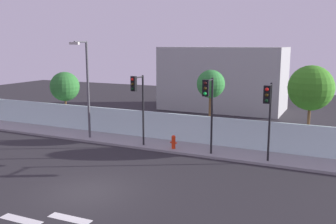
{
  "coord_description": "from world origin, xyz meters",
  "views": [
    {
      "loc": [
        9.92,
        -12.81,
        6.48
      ],
      "look_at": [
        0.93,
        6.5,
        2.62
      ],
      "focal_mm": 40.19,
      "sensor_mm": 36.0,
      "label": 1
    }
  ],
  "objects_px": {
    "traffic_light_left": "(268,106)",
    "street_lamp_curbside": "(86,82)",
    "traffic_light_right": "(138,95)",
    "roadside_tree_midright": "(311,88)",
    "roadside_tree_leftmost": "(65,87)",
    "fire_hydrant": "(173,141)",
    "roadside_tree_midleft": "(211,85)",
    "traffic_light_center": "(209,100)"
  },
  "relations": [
    {
      "from": "fire_hydrant",
      "to": "roadside_tree_leftmost",
      "type": "xyz_separation_m",
      "value": [
        -11.17,
        3.45,
        2.5
      ]
    },
    {
      "from": "street_lamp_curbside",
      "to": "roadside_tree_leftmost",
      "type": "bearing_deg",
      "value": 143.81
    },
    {
      "from": "roadside_tree_leftmost",
      "to": "roadside_tree_midleft",
      "type": "bearing_deg",
      "value": 0.0
    },
    {
      "from": "traffic_light_center",
      "to": "street_lamp_curbside",
      "type": "relative_size",
      "value": 0.68
    },
    {
      "from": "traffic_light_center",
      "to": "roadside_tree_midright",
      "type": "distance_m",
      "value": 6.54
    },
    {
      "from": "traffic_light_right",
      "to": "street_lamp_curbside",
      "type": "height_order",
      "value": "street_lamp_curbside"
    },
    {
      "from": "roadside_tree_leftmost",
      "to": "roadside_tree_midleft",
      "type": "xyz_separation_m",
      "value": [
        12.35,
        0.0,
        0.71
      ]
    },
    {
      "from": "traffic_light_right",
      "to": "roadside_tree_leftmost",
      "type": "xyz_separation_m",
      "value": [
        -9.01,
        3.96,
        -0.29
      ]
    },
    {
      "from": "fire_hydrant",
      "to": "traffic_light_center",
      "type": "bearing_deg",
      "value": -17.48
    },
    {
      "from": "traffic_light_right",
      "to": "street_lamp_curbside",
      "type": "bearing_deg",
      "value": 174.06
    },
    {
      "from": "roadside_tree_midleft",
      "to": "roadside_tree_midright",
      "type": "distance_m",
      "value": 6.27
    },
    {
      "from": "traffic_light_center",
      "to": "roadside_tree_midleft",
      "type": "height_order",
      "value": "roadside_tree_midleft"
    },
    {
      "from": "street_lamp_curbside",
      "to": "roadside_tree_leftmost",
      "type": "relative_size",
      "value": 1.52
    },
    {
      "from": "street_lamp_curbside",
      "to": "roadside_tree_midright",
      "type": "height_order",
      "value": "street_lamp_curbside"
    },
    {
      "from": "fire_hydrant",
      "to": "roadside_tree_leftmost",
      "type": "distance_m",
      "value": 11.96
    },
    {
      "from": "traffic_light_center",
      "to": "roadside_tree_midright",
      "type": "bearing_deg",
      "value": 40.37
    },
    {
      "from": "traffic_light_left",
      "to": "roadside_tree_midleft",
      "type": "relative_size",
      "value": 0.9
    },
    {
      "from": "traffic_light_left",
      "to": "traffic_light_center",
      "type": "distance_m",
      "value": 3.28
    },
    {
      "from": "traffic_light_right",
      "to": "roadside_tree_leftmost",
      "type": "height_order",
      "value": "traffic_light_right"
    },
    {
      "from": "roadside_tree_leftmost",
      "to": "roadside_tree_midright",
      "type": "height_order",
      "value": "roadside_tree_midright"
    },
    {
      "from": "traffic_light_left",
      "to": "street_lamp_curbside",
      "type": "distance_m",
      "value": 12.15
    },
    {
      "from": "traffic_light_center",
      "to": "street_lamp_curbside",
      "type": "xyz_separation_m",
      "value": [
        -8.83,
        0.7,
        0.59
      ]
    },
    {
      "from": "fire_hydrant",
      "to": "roadside_tree_midright",
      "type": "distance_m",
      "value": 8.84
    },
    {
      "from": "roadside_tree_midright",
      "to": "fire_hydrant",
      "type": "bearing_deg",
      "value": -155.14
    },
    {
      "from": "traffic_light_left",
      "to": "traffic_light_right",
      "type": "xyz_separation_m",
      "value": [
        -7.91,
        0.38,
        0.05
      ]
    },
    {
      "from": "roadside_tree_leftmost",
      "to": "roadside_tree_midright",
      "type": "distance_m",
      "value": 18.63
    },
    {
      "from": "street_lamp_curbside",
      "to": "fire_hydrant",
      "type": "height_order",
      "value": "street_lamp_curbside"
    },
    {
      "from": "traffic_light_right",
      "to": "roadside_tree_midright",
      "type": "distance_m",
      "value": 10.4
    },
    {
      "from": "traffic_light_left",
      "to": "roadside_tree_leftmost",
      "type": "relative_size",
      "value": 1.01
    },
    {
      "from": "traffic_light_left",
      "to": "street_lamp_curbside",
      "type": "xyz_separation_m",
      "value": [
        -12.11,
        0.82,
        0.68
      ]
    },
    {
      "from": "fire_hydrant",
      "to": "roadside_tree_midright",
      "type": "xyz_separation_m",
      "value": [
        7.44,
        3.45,
        3.29
      ]
    },
    {
      "from": "roadside_tree_midleft",
      "to": "traffic_light_left",
      "type": "bearing_deg",
      "value": -43.5
    },
    {
      "from": "traffic_light_left",
      "to": "fire_hydrant",
      "type": "height_order",
      "value": "traffic_light_left"
    },
    {
      "from": "traffic_light_center",
      "to": "traffic_light_left",
      "type": "bearing_deg",
      "value": -2.04
    },
    {
      "from": "street_lamp_curbside",
      "to": "roadside_tree_midleft",
      "type": "height_order",
      "value": "street_lamp_curbside"
    },
    {
      "from": "street_lamp_curbside",
      "to": "roadside_tree_midright",
      "type": "distance_m",
      "value": 14.24
    },
    {
      "from": "street_lamp_curbside",
      "to": "roadside_tree_leftmost",
      "type": "distance_m",
      "value": 6.04
    },
    {
      "from": "traffic_light_left",
      "to": "traffic_light_center",
      "type": "relative_size",
      "value": 0.97
    },
    {
      "from": "traffic_light_right",
      "to": "street_lamp_curbside",
      "type": "distance_m",
      "value": 4.26
    },
    {
      "from": "roadside_tree_leftmost",
      "to": "roadside_tree_midright",
      "type": "relative_size",
      "value": 0.82
    },
    {
      "from": "roadside_tree_midright",
      "to": "traffic_light_right",
      "type": "bearing_deg",
      "value": -157.58
    },
    {
      "from": "traffic_light_right",
      "to": "roadside_tree_midright",
      "type": "height_order",
      "value": "roadside_tree_midright"
    }
  ]
}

